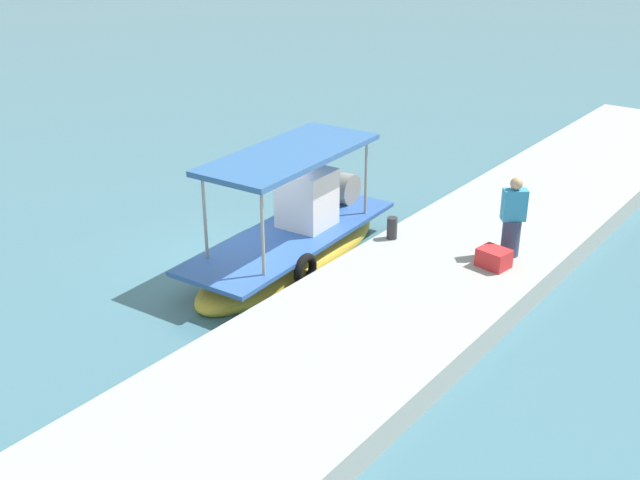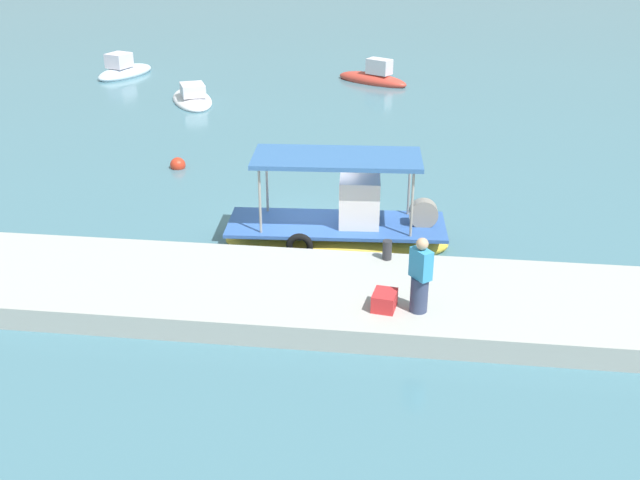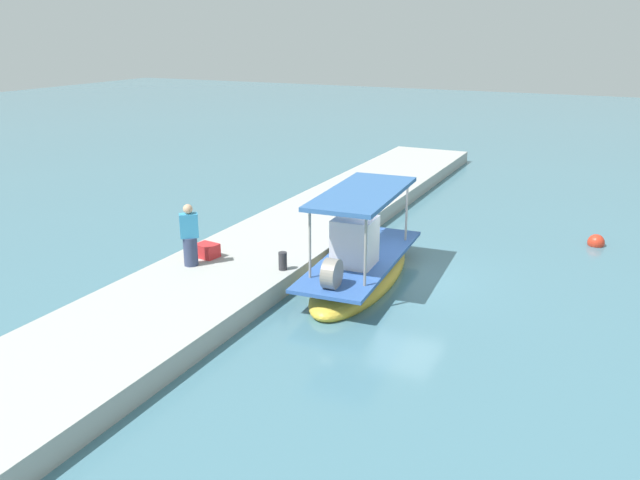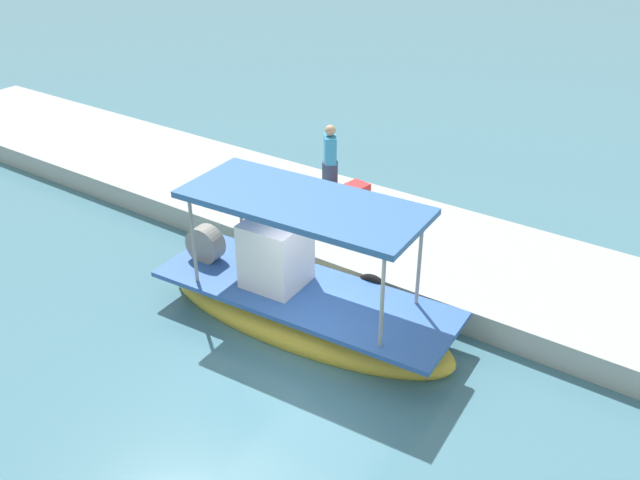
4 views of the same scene
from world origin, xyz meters
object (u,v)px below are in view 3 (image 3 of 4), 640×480
object	(u,v)px
mooring_bollard	(283,261)
cargo_crate	(207,250)
main_fishing_boat	(360,266)
marker_buoy	(596,242)
fisherman_near_bollard	(190,238)

from	to	relation	value
mooring_bollard	cargo_crate	size ratio (longest dim) A/B	0.81
main_fishing_boat	cargo_crate	distance (m)	4.54
main_fishing_boat	marker_buoy	size ratio (longest dim) A/B	11.52
fisherman_near_bollard	mooring_bollard	size ratio (longest dim) A/B	3.49
cargo_crate	fisherman_near_bollard	bearing A→B (deg)	-0.91
main_fishing_boat	marker_buoy	bearing A→B (deg)	137.60
fisherman_near_bollard	main_fishing_boat	bearing A→B (deg)	117.13
cargo_crate	marker_buoy	xyz separation A→B (m)	(-7.97, 10.25, -0.66)
mooring_bollard	fisherman_near_bollard	bearing A→B (deg)	-72.28
fisherman_near_bollard	mooring_bollard	bearing A→B (deg)	107.72
main_fishing_boat	fisherman_near_bollard	xyz separation A→B (m)	(2.21, -4.31, 0.90)
mooring_bollard	main_fishing_boat	bearing A→B (deg)	128.25
main_fishing_boat	mooring_bollard	distance (m)	2.28
main_fishing_boat	fisherman_near_bollard	bearing A→B (deg)	-62.87
main_fishing_boat	cargo_crate	bearing A→B (deg)	-71.43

